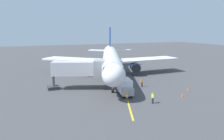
% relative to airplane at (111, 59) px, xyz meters
% --- Properties ---
extents(ground_plane, '(220.00, 220.00, 0.00)m').
position_rel_airplane_xyz_m(ground_plane, '(-1.84, 0.93, -4.00)').
color(ground_plane, '#424244').
extents(apron_lead_in_line, '(14.56, 37.43, 0.01)m').
position_rel_airplane_xyz_m(apron_lead_in_line, '(0.10, 6.26, -4.00)').
color(apron_lead_in_line, yellow).
rests_on(apron_lead_in_line, ground).
extents(airplane, '(32.50, 38.79, 11.50)m').
position_rel_airplane_xyz_m(airplane, '(0.00, 0.00, 0.00)').
color(airplane, white).
rests_on(airplane, ground).
extents(jet_bridge, '(11.28, 6.43, 5.40)m').
position_rel_airplane_xyz_m(jet_bridge, '(9.05, 8.61, -0.24)').
color(jet_bridge, '#B7B7BC').
rests_on(jet_bridge, ground).
extents(ground_crew_marshaller, '(0.27, 0.41, 1.71)m').
position_rel_airplane_xyz_m(ground_crew_marshaller, '(5.15, 18.85, -3.12)').
color(ground_crew_marshaller, '#23232D').
rests_on(ground_crew_marshaller, ground).
extents(ground_crew_wing_walker, '(0.43, 0.31, 1.71)m').
position_rel_airplane_xyz_m(ground_crew_wing_walker, '(-1.72, 11.51, -3.12)').
color(ground_crew_wing_walker, '#23232D').
rests_on(ground_crew_wing_walker, ground).
extents(ground_crew_loader, '(0.42, 0.47, 1.71)m').
position_rel_airplane_xyz_m(ground_crew_loader, '(1.63, 20.45, -3.12)').
color(ground_crew_loader, '#23232D').
rests_on(ground_crew_loader, ground).
extents(box_truck_near_nose, '(2.91, 4.92, 2.62)m').
position_rel_airplane_xyz_m(box_truck_near_nose, '(3.50, 14.84, -2.62)').
color(box_truck_near_nose, '#9E9EA3').
rests_on(box_truck_near_nose, ground).
extents(safety_cone_nose_left, '(0.32, 0.32, 0.55)m').
position_rel_airplane_xyz_m(safety_cone_nose_left, '(-8.03, 17.07, -3.73)').
color(safety_cone_nose_left, '#F2590F').
rests_on(safety_cone_nose_left, ground).
extents(safety_cone_nose_right, '(0.32, 0.32, 0.55)m').
position_rel_airplane_xyz_m(safety_cone_nose_right, '(-4.77, 19.42, -3.73)').
color(safety_cone_nose_right, '#F2590F').
rests_on(safety_cone_nose_right, ground).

